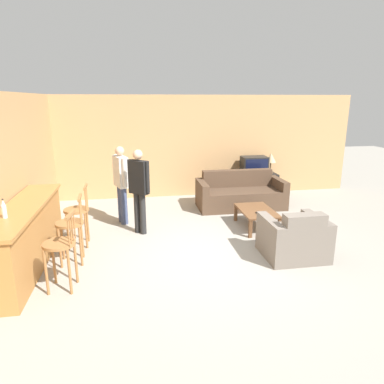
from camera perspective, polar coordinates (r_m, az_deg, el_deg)
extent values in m
plane|color=gray|center=(5.75, 2.61, -10.37)|extent=(24.00, 24.00, 0.00)
cube|color=tan|center=(8.92, -2.30, 7.54)|extent=(9.40, 0.08, 2.60)
cube|color=tan|center=(6.82, -26.43, 3.64)|extent=(0.08, 8.70, 2.60)
cube|color=#A87038|center=(5.75, -25.84, -6.95)|extent=(0.47, 2.62, 0.92)
cube|color=#A87038|center=(5.60, -26.41, -2.31)|extent=(0.55, 2.68, 0.05)
cylinder|color=#996638|center=(4.84, -21.29, -8.05)|extent=(0.47, 0.47, 0.04)
cylinder|color=#996638|center=(5.15, -22.03, -10.81)|extent=(0.04, 0.04, 0.63)
cylinder|color=#996638|center=(4.90, -23.13, -12.29)|extent=(0.04, 0.04, 0.63)
cylinder|color=#996638|center=(5.06, -18.79, -10.95)|extent=(0.04, 0.04, 0.63)
cylinder|color=#996638|center=(4.81, -19.73, -12.47)|extent=(0.04, 0.04, 0.63)
cylinder|color=#996638|center=(4.83, -19.03, -5.34)|extent=(0.02, 0.02, 0.36)
cylinder|color=#996638|center=(4.76, -19.30, -5.70)|extent=(0.02, 0.02, 0.36)
cylinder|color=#996638|center=(4.68, -19.58, -6.06)|extent=(0.02, 0.02, 0.36)
cylinder|color=#996638|center=(4.61, -19.87, -6.44)|extent=(0.02, 0.02, 0.36)
cube|color=#996638|center=(4.65, -19.65, -3.58)|extent=(0.08, 0.36, 0.04)
cylinder|color=#996638|center=(5.56, -19.75, -4.94)|extent=(0.45, 0.45, 0.04)
cylinder|color=#996638|center=(5.83, -20.77, -7.62)|extent=(0.04, 0.04, 0.63)
cylinder|color=#996638|center=(5.56, -21.13, -8.78)|extent=(0.04, 0.04, 0.63)
cylinder|color=#996638|center=(5.80, -17.84, -7.49)|extent=(0.04, 0.04, 0.63)
cylinder|color=#996638|center=(5.53, -18.05, -8.65)|extent=(0.04, 0.04, 0.63)
cylinder|color=#996638|center=(5.60, -17.97, -2.48)|extent=(0.02, 0.02, 0.36)
cylinder|color=#996638|center=(5.52, -18.03, -2.74)|extent=(0.02, 0.02, 0.36)
cylinder|color=#996638|center=(5.44, -18.09, -3.01)|extent=(0.02, 0.02, 0.36)
cylinder|color=#996638|center=(5.36, -18.16, -3.28)|extent=(0.02, 0.02, 0.36)
cube|color=#996638|center=(5.42, -18.23, -0.86)|extent=(0.06, 0.36, 0.04)
cylinder|color=#996638|center=(6.18, -18.72, -2.85)|extent=(0.44, 0.44, 0.04)
cylinder|color=#996638|center=(6.45, -19.62, -5.35)|extent=(0.04, 0.04, 0.63)
cylinder|color=#996638|center=(6.17, -20.00, -6.29)|extent=(0.04, 0.04, 0.63)
cylinder|color=#996638|center=(6.41, -16.99, -5.24)|extent=(0.04, 0.04, 0.63)
cylinder|color=#996638|center=(6.13, -17.25, -6.19)|extent=(0.04, 0.04, 0.63)
cylinder|color=#996638|center=(6.23, -17.09, -0.67)|extent=(0.02, 0.02, 0.36)
cylinder|color=#996638|center=(6.14, -17.17, -0.88)|extent=(0.02, 0.02, 0.36)
cylinder|color=#996638|center=(6.06, -17.24, -1.10)|extent=(0.02, 0.02, 0.36)
cylinder|color=#996638|center=(5.98, -17.32, -1.32)|extent=(0.02, 0.02, 0.36)
cube|color=#996638|center=(6.05, -17.35, 0.83)|extent=(0.05, 0.36, 0.04)
cube|color=#4C3828|center=(8.16, 8.11, -1.08)|extent=(1.70, 0.90, 0.44)
cube|color=#4C3828|center=(8.37, 7.52, 2.33)|extent=(1.70, 0.22, 0.40)
cube|color=#4C3828|center=(7.90, 1.69, -0.64)|extent=(0.16, 0.90, 0.66)
cube|color=#4C3828|center=(8.45, 14.16, -0.05)|extent=(0.16, 0.90, 0.66)
cube|color=#70665B|center=(5.85, 16.44, -8.18)|extent=(0.64, 0.86, 0.44)
cube|color=#70665B|center=(5.44, 18.20, -5.47)|extent=(0.64, 0.22, 0.38)
cube|color=#70665B|center=(5.99, 19.96, -6.85)|extent=(0.16, 0.86, 0.65)
cube|color=#70665B|center=(5.65, 12.85, -7.61)|extent=(0.16, 0.86, 0.65)
cube|color=brown|center=(6.88, 10.73, -3.06)|extent=(0.64, 1.02, 0.04)
cube|color=brown|center=(6.43, 9.71, -6.08)|extent=(0.06, 0.06, 0.34)
cube|color=brown|center=(6.63, 14.33, -5.69)|extent=(0.06, 0.06, 0.34)
cube|color=brown|center=(7.27, 7.30, -3.47)|extent=(0.06, 0.06, 0.34)
cube|color=brown|center=(7.45, 11.46, -3.20)|extent=(0.06, 0.06, 0.34)
cube|color=black|center=(9.21, 10.15, 1.21)|extent=(1.22, 0.53, 0.59)
cube|color=black|center=(9.10, 10.30, 4.42)|extent=(0.66, 0.43, 0.46)
cube|color=black|center=(8.90, 10.77, 4.16)|extent=(0.59, 0.01, 0.39)
cylinder|color=silver|center=(5.10, -28.80, -2.90)|extent=(0.06, 0.06, 0.17)
cone|color=silver|center=(5.07, -28.98, -1.57)|extent=(0.05, 0.05, 0.07)
cylinder|color=black|center=(5.06, -29.04, -1.09)|extent=(0.02, 0.02, 0.02)
cube|color=black|center=(6.66, 11.40, -3.43)|extent=(0.19, 0.14, 0.02)
cylinder|color=brown|center=(9.31, 12.88, 3.16)|extent=(0.16, 0.16, 0.02)
cylinder|color=brown|center=(9.28, 12.93, 4.04)|extent=(0.03, 0.03, 0.27)
cone|color=tan|center=(9.24, 13.03, 5.58)|extent=(0.27, 0.27, 0.24)
cylinder|color=#384260|center=(7.26, -11.69, -1.90)|extent=(0.15, 0.15, 0.78)
cylinder|color=#384260|center=(7.10, -11.30, -2.25)|extent=(0.15, 0.15, 0.78)
cube|color=beige|center=(7.01, -11.79, 3.37)|extent=(0.33, 0.51, 0.61)
cylinder|color=beige|center=(7.25, -12.40, 3.92)|extent=(0.09, 0.09, 0.57)
cylinder|color=beige|center=(6.76, -11.16, 3.19)|extent=(0.09, 0.09, 0.57)
sphere|color=tan|center=(6.94, -11.98, 6.72)|extent=(0.18, 0.18, 0.18)
cylinder|color=black|center=(6.52, -8.20, -3.65)|extent=(0.12, 0.12, 0.78)
cylinder|color=black|center=(6.60, -9.10, -3.44)|extent=(0.12, 0.12, 0.78)
cube|color=black|center=(6.38, -8.90, 2.46)|extent=(0.39, 0.36, 0.62)
cylinder|color=black|center=(6.24, -7.44, 2.47)|extent=(0.08, 0.08, 0.57)
cylinder|color=black|center=(6.51, -10.32, 2.87)|extent=(0.08, 0.08, 0.57)
sphere|color=tan|center=(6.30, -9.05, 6.17)|extent=(0.18, 0.18, 0.18)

